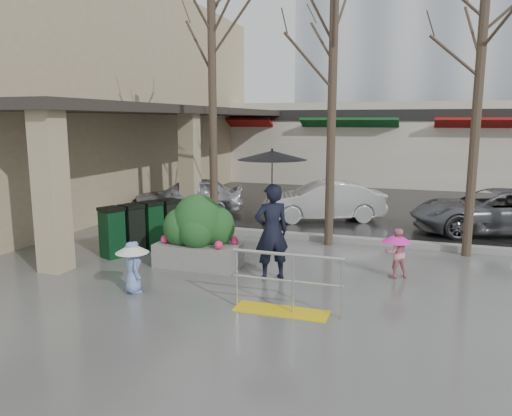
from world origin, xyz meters
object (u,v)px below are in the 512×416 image
Objects in this scene: handrail at (285,291)px; child_pink at (396,249)px; news_boxes at (142,227)px; car_c at (494,211)px; planter at (199,232)px; woman at (272,205)px; child_blue at (133,261)px; tree_west at (212,46)px; tree_mideast at (482,43)px; car_a at (189,195)px; tree_midwest at (334,33)px; car_b at (323,201)px.

handrail is 3.05m from child_pink.
car_c is (8.42, 4.91, 0.04)m from news_boxes.
planter reaches higher than handrail.
child_blue is (-2.20, -1.62, -0.90)m from woman.
tree_west reaches higher than tree_mideast.
child_pink is at bearing -123.87° from tree_mideast.
handrail is 0.42× the size of car_c.
child_pink is at bearing -107.07° from child_blue.
car_c reaches higher than handrail.
car_a is 9.53m from car_c.
tree_west is 1.05× the size of tree_mideast.
tree_west reaches higher than planter.
handrail is 6.83m from tree_midwest.
tree_west reaches higher than child_pink.
woman reaches higher than car_c.
car_a is (-5.51, 7.56, 0.25)m from handrail.
child_pink is at bearing 57.42° from handrail.
tree_west is at bearing -86.18° from woman.
car_a is at bearing 127.35° from news_boxes.
child_blue is 0.27× the size of car_a.
child_blue is 0.54× the size of planter.
handrail is 0.72× the size of woman.
planter is at bearing -38.06° from car_b.
car_b reaches higher than child_blue.
planter is (0.86, -2.81, -4.32)m from tree_west.
car_a is at bearing -87.07° from woman.
handrail is at bearing -123.19° from tree_mideast.
planter is (-5.64, -2.81, -4.10)m from tree_mideast.
tree_west is (-3.36, 4.80, 4.71)m from handrail.
tree_mideast is at bearing 0.00° from tree_west.
woman is at bearing 15.83° from car_a.
tree_mideast is 6.64m from car_b.
car_a reaches higher than news_boxes.
planter is (-1.77, 0.34, -0.75)m from woman.
car_b is 0.84× the size of car_c.
tree_west is 0.97× the size of tree_midwest.
planter reaches higher than child_pink.
planter reaches higher than news_boxes.
tree_midwest is 4.91m from woman.
woman is at bearing -10.74° from planter.
planter is at bearing -17.27° from child_pink.
child_pink is 0.56× the size of planter.
tree_west is 3.20m from tree_midwest.
handrail is 0.28× the size of tree_west.
handrail is 0.89× the size of news_boxes.
tree_midwest is 3.82× the size of planter.
child_blue is (0.43, -4.77, -4.48)m from tree_west.
car_a is (-4.77, 5.91, -0.88)m from woman.
child_blue is at bearing -120.16° from tree_midwest.
tree_mideast is 1.70× the size of car_b.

